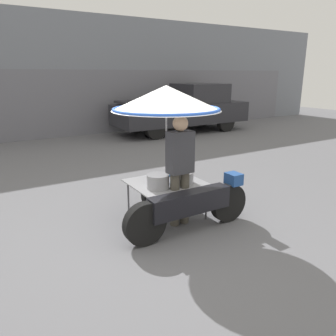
% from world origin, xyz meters
% --- Properties ---
extents(ground_plane, '(36.00, 36.00, 0.00)m').
position_xyz_m(ground_plane, '(0.00, 0.00, 0.00)').
color(ground_plane, slate).
extents(shopfront_building, '(28.00, 2.06, 4.35)m').
position_xyz_m(shopfront_building, '(0.00, 9.31, 2.16)').
color(shopfront_building, gray).
rests_on(shopfront_building, ground).
extents(vendor_motorcycle_cart, '(2.08, 1.66, 2.09)m').
position_xyz_m(vendor_motorcycle_cart, '(0.37, 0.23, 1.56)').
color(vendor_motorcycle_cart, black).
rests_on(vendor_motorcycle_cart, ground).
extents(vendor_person, '(0.38, 0.23, 1.68)m').
position_xyz_m(vendor_person, '(0.39, -0.03, 0.95)').
color(vendor_person, '#4C473D').
rests_on(vendor_person, ground).
extents(pickup_truck, '(5.38, 1.87, 1.87)m').
position_xyz_m(pickup_truck, '(5.13, 6.92, 0.91)').
color(pickup_truck, black).
rests_on(pickup_truck, ground).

